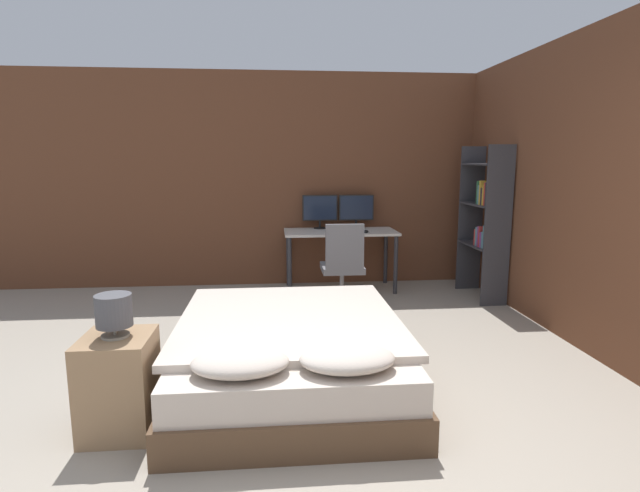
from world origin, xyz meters
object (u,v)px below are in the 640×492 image
Objects in this scene: computer_mouse at (366,231)px; office_chair at (343,274)px; nightstand at (119,384)px; bed at (290,353)px; bedside_lamp at (114,312)px; desk at (340,238)px; keyboard at (343,233)px; monitor_right at (356,209)px; monitor_left at (320,210)px; bookshelf at (487,216)px.

office_chair is (-0.35, -0.52, -0.39)m from computer_mouse.
nightstand is 8.44× the size of computer_mouse.
nightstand is at bearing -152.64° from bed.
nightstand is 0.45m from bedside_lamp.
desk is 0.24m from keyboard.
computer_mouse is (0.28, -0.22, 0.11)m from desk.
bed is 7.98× the size of bedside_lamp.
office_chair reaches higher than bedside_lamp.
nightstand is at bearing 26.57° from bedside_lamp.
bed is 3.40× the size of nightstand.
office_chair is at bearing -123.58° from computer_mouse.
desk is (1.75, 3.19, -0.09)m from bedside_lamp.
monitor_right is 0.55m from keyboard.
computer_mouse is at bearing -84.44° from monitor_right.
keyboard is (0.23, -0.44, -0.23)m from monitor_left.
office_chair is at bearing -80.50° from monitor_left.
monitor_left and monitor_right have the same top height.
monitor_left reaches higher than bedside_lamp.
bedside_lamp is 3.60m from computer_mouse.
office_chair is (0.64, 1.92, 0.13)m from bed.
monitor_left is 0.47× the size of office_chair.
bookshelf reaches higher than bed.
monitor_left reaches higher than nightstand.
bedside_lamp is 0.18× the size of desk.
computer_mouse reaches higher than nightstand.
monitor_right is (0.23, 0.22, 0.34)m from desk.
nightstand is 1.33× the size of monitor_right.
desk is 0.47m from monitor_right.
bed is 1.26m from bedside_lamp.
computer_mouse is at bearing 56.42° from office_chair.
bookshelf is (2.33, 2.08, 0.74)m from bed.
bookshelf is at bearing -30.37° from monitor_right.
monitor_left is 6.36× the size of computer_mouse.
bedside_lamp is 0.68× the size of keyboard.
bookshelf reaches higher than computer_mouse.
monitor_left is at bearing 66.13° from nightstand.
bedside_lamp is at bearing -153.43° from nightstand.
keyboard is at bearing 59.61° from nightstand.
bedside_lamp is 0.14× the size of bookshelf.
computer_mouse is (0.51, -0.44, -0.23)m from monitor_left.
nightstand is 4.01m from monitor_right.
monitor_right is 0.50m from computer_mouse.
monitor_left is at bearing 66.13° from bedside_lamp.
office_chair is at bearing -174.63° from bookshelf.
bed is at bearing 27.36° from bedside_lamp.
bedside_lamp is at bearing -124.32° from office_chair.
bedside_lamp is (-1.03, -0.53, 0.50)m from bed.
desk is at bearing -136.37° from monitor_right.
monitor_left is (1.51, 3.42, 0.25)m from bedside_lamp.
desk reaches higher than bed.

